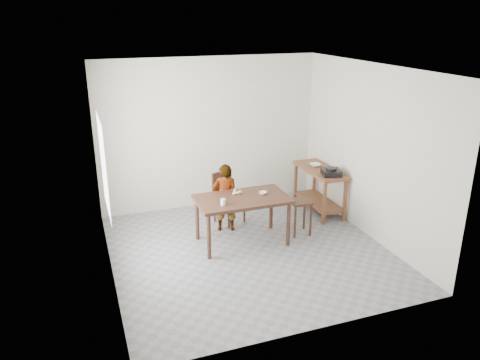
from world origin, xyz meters
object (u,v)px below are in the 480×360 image
object	(u,v)px
child	(225,198)
stool	(300,217)
prep_counter	(319,190)
dining_table	(242,220)
dining_chair	(229,198)

from	to	relation	value
child	stool	world-z (taller)	child
prep_counter	child	distance (m)	1.84
dining_table	dining_chair	world-z (taller)	dining_chair
dining_table	prep_counter	xyz separation A→B (m)	(1.72, 0.70, 0.03)
dining_table	dining_chair	bearing A→B (deg)	85.75
prep_counter	stool	bearing A→B (deg)	-135.82
dining_chair	prep_counter	bearing A→B (deg)	-27.09
dining_table	prep_counter	bearing A→B (deg)	22.15
child	stool	size ratio (longest dim) A/B	1.99
child	dining_chair	bearing A→B (deg)	-104.47
dining_table	stool	bearing A→B (deg)	-0.76
dining_table	child	world-z (taller)	child
prep_counter	stool	world-z (taller)	prep_counter
child	stool	distance (m)	1.25
dining_table	stool	size ratio (longest dim) A/B	2.45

